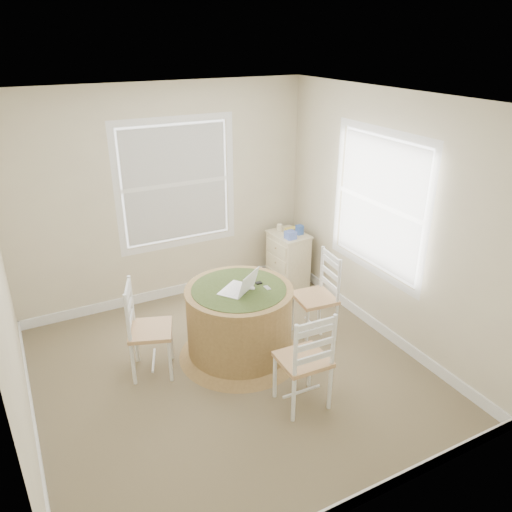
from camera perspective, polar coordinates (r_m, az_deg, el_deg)
room at (r=4.60m, az=-2.21°, el=1.48°), size 3.64×3.64×2.64m
round_table at (r=5.09m, az=-1.92°, el=-7.26°), size 1.26×1.26×0.78m
chair_left at (r=4.93m, az=-11.96°, el=-8.24°), size 0.52×0.53×0.95m
chair_near at (r=4.46m, az=5.40°, el=-11.63°), size 0.43×0.41×0.95m
chair_right at (r=5.41m, az=6.72°, el=-4.72°), size 0.44×0.46×0.95m
laptop at (r=4.86m, az=-1.96°, el=-3.68°), size 0.45×0.44×0.24m
mouse at (r=4.91m, az=-0.53°, el=-3.62°), size 0.06×0.10×0.03m
phone at (r=4.92m, az=1.29°, el=-3.70°), size 0.05×0.09×0.02m
keys at (r=5.00m, az=0.31°, el=-3.15°), size 0.06×0.05×0.02m
corner_chest at (r=6.56m, az=3.67°, el=-0.32°), size 0.44×0.57×0.71m
tissue_box at (r=6.26m, az=3.94°, el=2.46°), size 0.13×0.13×0.10m
box_yellow at (r=6.45m, az=4.03°, el=2.95°), size 0.16×0.11×0.06m
box_blue at (r=6.39m, az=4.91°, el=3.01°), size 0.09×0.09×0.12m
cup_cream at (r=6.48m, az=2.79°, el=3.24°), size 0.07×0.07×0.09m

